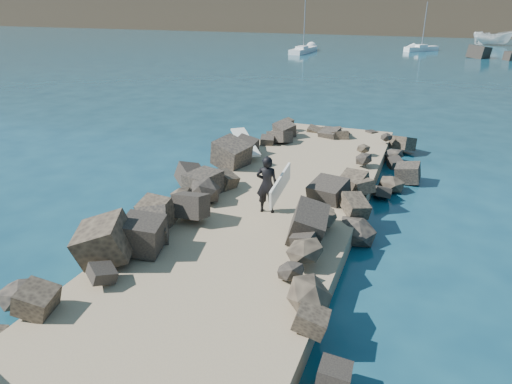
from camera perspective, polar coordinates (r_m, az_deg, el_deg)
ground at (r=15.52m, az=1.33°, el=-3.76°), size 800.00×800.00×0.00m
jetty at (r=13.73m, az=-1.51°, el=-6.14°), size 6.00×26.00×0.60m
riprap_left at (r=15.25m, az=-10.91°, el=-2.61°), size 2.60×22.00×1.00m
riprap_right at (r=13.36m, az=10.96°, el=-6.49°), size 2.60×22.00×1.00m
surfboard_resting at (r=20.33m, az=-1.36°, el=5.96°), size 2.13×2.43×0.09m
boat_imported at (r=88.20m, az=27.47°, el=16.71°), size 6.25×3.08×2.32m
surfer_with_board at (r=14.46m, az=1.61°, el=0.94°), size 0.93×2.35×1.90m
sailboat_b at (r=74.20m, az=19.96°, el=16.49°), size 4.78×4.83×6.88m
sailboat_a at (r=68.33m, az=5.93°, el=17.23°), size 2.20×7.66×9.07m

